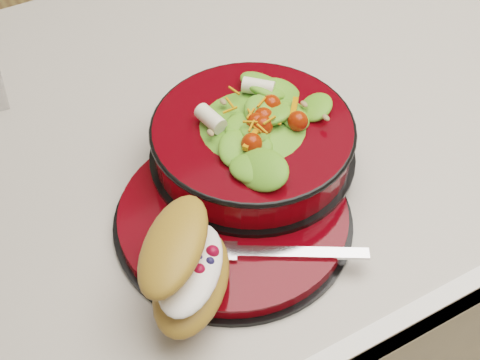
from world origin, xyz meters
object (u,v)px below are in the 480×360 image
island_counter (270,275)px  croissant (188,266)px  salad_bowl (253,134)px  fork (275,252)px  dinner_plate (234,216)px

island_counter → croissant: bearing=-137.0°
island_counter → salad_bowl: 0.52m
croissant → salad_bowl: bearing=-7.5°
salad_bowl → fork: bearing=-110.2°
dinner_plate → croissant: size_ratio=1.71×
croissant → fork: size_ratio=0.94×
dinner_plate → salad_bowl: 0.10m
island_counter → fork: fork is taller
salad_bowl → fork: (-0.05, -0.13, -0.03)m
island_counter → fork: size_ratio=7.52×
dinner_plate → fork: (0.01, -0.07, 0.01)m
dinner_plate → salad_bowl: (0.06, 0.06, 0.05)m
croissant → dinner_plate: bearing=-11.8°
fork → island_counter: bearing=-2.3°
salad_bowl → croissant: bearing=-138.8°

